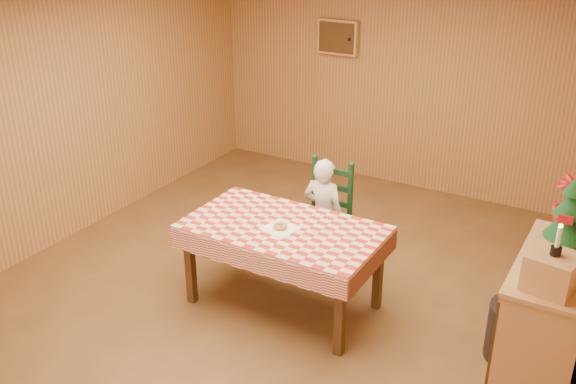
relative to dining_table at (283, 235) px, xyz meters
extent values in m
plane|color=brown|center=(-0.11, 0.07, -0.69)|extent=(6.00, 6.00, 0.00)
cube|color=#AD763E|center=(-0.11, 3.07, 0.61)|extent=(5.00, 0.10, 2.60)
cube|color=#AD763E|center=(-2.61, 0.07, 0.61)|extent=(0.10, 6.00, 2.60)
cube|color=tan|center=(-1.01, 3.01, 1.06)|extent=(0.52, 0.08, 0.42)
cube|color=#4B2D14|center=(-1.01, 2.97, 1.06)|extent=(0.46, 0.02, 0.36)
sphere|color=black|center=(-0.83, 2.95, 1.06)|extent=(0.04, 0.04, 0.04)
cube|color=#4B2D14|center=(0.00, 0.00, 0.03)|extent=(1.60, 0.90, 0.06)
cube|color=#4B2D14|center=(-0.72, -0.37, -0.34)|extent=(0.07, 0.07, 0.69)
cube|color=#4B2D14|center=(0.72, -0.37, -0.34)|extent=(0.07, 0.07, 0.69)
cube|color=#4B2D14|center=(-0.72, 0.37, -0.34)|extent=(0.07, 0.07, 0.69)
cube|color=#4B2D14|center=(0.72, 0.37, -0.34)|extent=(0.07, 0.07, 0.69)
cube|color=red|center=(0.00, 0.00, 0.07)|extent=(1.64, 0.94, 0.02)
cube|color=red|center=(0.00, -0.47, -0.03)|extent=(1.64, 0.02, 0.18)
cube|color=red|center=(0.00, 0.47, -0.03)|extent=(1.64, 0.02, 0.18)
cube|color=#325C2A|center=(-0.82, 0.00, -0.03)|extent=(0.02, 0.94, 0.18)
cube|color=#325C2A|center=(0.82, 0.00, -0.03)|extent=(0.02, 0.94, 0.18)
cube|color=black|center=(0.00, 0.73, -0.26)|extent=(0.44, 0.40, 0.04)
cylinder|color=black|center=(-0.19, 0.56, -0.48)|extent=(0.04, 0.04, 0.41)
cylinder|color=black|center=(0.19, 0.56, -0.48)|extent=(0.04, 0.04, 0.41)
cylinder|color=black|center=(-0.19, 0.90, -0.48)|extent=(0.04, 0.04, 0.41)
cylinder|color=black|center=(0.19, 0.90, -0.48)|extent=(0.04, 0.04, 0.41)
cylinder|color=black|center=(-0.19, 0.90, 0.06)|extent=(0.05, 0.05, 0.60)
sphere|color=black|center=(-0.19, 0.90, 0.36)|extent=(0.06, 0.06, 0.06)
cylinder|color=black|center=(0.19, 0.90, 0.06)|extent=(0.05, 0.05, 0.60)
sphere|color=black|center=(0.19, 0.90, 0.36)|extent=(0.06, 0.06, 0.06)
cube|color=black|center=(0.00, 0.90, -0.06)|extent=(0.38, 0.03, 0.05)
cube|color=black|center=(0.00, 0.90, 0.10)|extent=(0.38, 0.03, 0.05)
cube|color=black|center=(0.00, 0.90, 0.26)|extent=(0.38, 0.03, 0.05)
imported|color=silver|center=(0.00, 0.73, -0.13)|extent=(0.41, 0.27, 1.12)
cube|color=white|center=(0.00, -0.05, 0.08)|extent=(0.30, 0.30, 0.00)
torus|color=#BE7C44|center=(0.00, -0.05, 0.11)|extent=(0.12, 0.12, 0.04)
cube|color=tan|center=(2.11, 0.24, -0.24)|extent=(0.50, 1.20, 0.90)
cube|color=tan|center=(2.11, 0.24, 0.23)|extent=(0.54, 1.24, 0.03)
cube|color=#4B2D14|center=(1.85, 0.24, -0.24)|extent=(0.02, 1.20, 0.80)
cube|color=tan|center=(2.11, -0.16, 0.37)|extent=(0.35, 0.35, 0.25)
cylinder|color=#4B2D14|center=(2.11, 0.49, 0.28)|extent=(0.04, 0.04, 0.08)
cone|color=#0C3817|center=(2.11, 0.49, 0.44)|extent=(0.34, 0.34, 0.24)
cone|color=#0C3817|center=(2.11, 0.49, 0.60)|extent=(0.26, 0.26, 0.20)
cube|color=#B21015|center=(2.09, 0.34, 0.52)|extent=(0.10, 0.02, 0.06)
sphere|color=#B21015|center=(2.04, 0.54, 0.54)|extent=(0.04, 0.04, 0.04)
imported|color=#B21015|center=(2.06, 0.79, 0.46)|extent=(0.26, 0.26, 0.44)
cylinder|color=black|center=(2.11, -0.16, 0.52)|extent=(0.07, 0.07, 0.06)
cylinder|color=white|center=(2.11, -0.16, 0.62)|extent=(0.03, 0.03, 0.14)
sphere|color=orange|center=(2.11, -0.16, 0.70)|extent=(0.02, 0.02, 0.02)
cylinder|color=black|center=(1.91, 0.27, -0.46)|extent=(0.48, 0.48, 0.46)
camera|label=1|loc=(2.44, -4.08, 2.52)|focal=40.00mm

